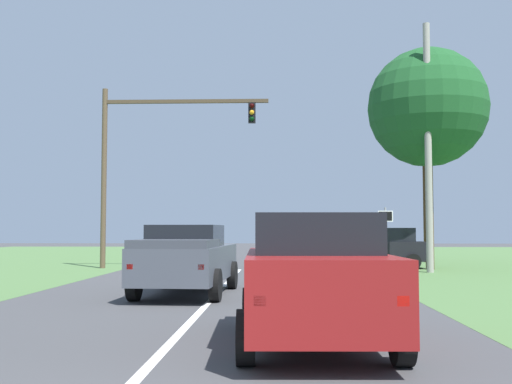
% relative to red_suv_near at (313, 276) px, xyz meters
% --- Properties ---
extents(ground_plane, '(120.00, 120.00, 0.00)m').
position_rel_red_suv_near_xyz_m(ground_plane, '(-2.18, 6.95, -1.04)').
color(ground_plane, '#424244').
extents(red_suv_near, '(2.33, 4.75, 1.97)m').
position_rel_red_suv_near_xyz_m(red_suv_near, '(0.00, 0.00, 0.00)').
color(red_suv_near, maroon).
rests_on(red_suv_near, ground_plane).
extents(pickup_truck_lead, '(2.44, 5.39, 1.85)m').
position_rel_red_suv_near_xyz_m(pickup_truck_lead, '(-2.96, 6.94, -0.07)').
color(pickup_truck_lead, '#4C515B').
rests_on(pickup_truck_lead, ground_plane).
extents(traffic_light, '(7.55, 0.40, 8.12)m').
position_rel_red_suv_near_xyz_m(traffic_light, '(-6.48, 18.03, 4.30)').
color(traffic_light, brown).
rests_on(traffic_light, ground_plane).
extents(keep_moving_sign, '(0.60, 0.09, 2.61)m').
position_rel_red_suv_near_xyz_m(keep_moving_sign, '(3.78, 15.45, 0.63)').
color(keep_moving_sign, gray).
rests_on(keep_moving_sign, ground_plane).
extents(oak_tree_right, '(5.24, 5.24, 9.73)m').
position_rel_red_suv_near_xyz_m(oak_tree_right, '(6.08, 17.71, 6.05)').
color(oak_tree_right, '#4C351E').
rests_on(oak_tree_right, ground_plane).
extents(crossing_suv_far, '(4.40, 2.25, 1.80)m').
position_rel_red_suv_near_xyz_m(crossing_suv_far, '(4.00, 18.51, -0.10)').
color(crossing_suv_far, black).
rests_on(crossing_suv_far, ground_plane).
extents(utility_pole_right, '(0.28, 0.28, 10.21)m').
position_rel_red_suv_near_xyz_m(utility_pole_right, '(5.60, 15.72, 4.07)').
color(utility_pole_right, '#9E998E').
rests_on(utility_pole_right, ground_plane).
extents(extra_tree_1, '(4.55, 4.55, 9.86)m').
position_rel_red_suv_near_xyz_m(extra_tree_1, '(7.39, 23.64, 6.51)').
color(extra_tree_1, '#4C351E').
rests_on(extra_tree_1, ground_plane).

